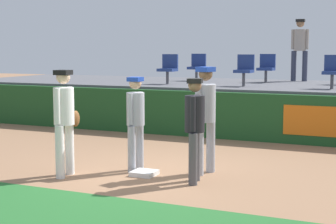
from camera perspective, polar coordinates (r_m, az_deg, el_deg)
The scene contains 15 objects.
ground_plane at distance 9.44m, azimuth -1.39°, elevation -6.64°, with size 60.00×60.00×0.00m, color #936B4C.
grass_foreground_strip at distance 7.00m, azimuth -12.11°, elevation -11.52°, with size 18.00×2.80×0.01m, color #26662B.
first_base at distance 9.37m, azimuth -2.54°, elevation -6.49°, with size 0.40×0.40×0.08m, color white.
player_fielder_home at distance 9.30m, azimuth -10.90°, elevation -0.36°, with size 0.38×0.58×1.83m.
player_runner_visitor at distance 9.57m, azimuth -3.46°, elevation -0.52°, with size 0.32×0.47×1.69m.
player_coach_visitor at distance 9.34m, azimuth 3.97°, elevation -0.03°, with size 0.44×0.51×1.87m.
player_umpire at distance 8.70m, azimuth 2.84°, elevation -1.15°, with size 0.39×0.47×1.71m.
field_wall at distance 13.13m, azimuth 6.50°, elevation -0.40°, with size 18.00×0.26×1.14m.
bleacher_platform at distance 15.58m, azimuth 9.37°, elevation 0.77°, with size 18.00×4.80×1.19m, color #59595E.
seat_front_right at distance 13.97m, azimuth 17.05°, elevation 4.30°, with size 0.45×0.44×0.84m.
seat_front_center at distance 14.43m, azimuth 8.11°, elevation 4.59°, with size 0.45×0.44×0.84m.
seat_back_left at distance 16.79m, azimuth 3.13°, elevation 4.93°, with size 0.47×0.44×0.84m.
seat_front_left at distance 15.20m, azimuth 0.05°, elevation 4.76°, with size 0.47×0.44×0.84m.
seat_back_center at distance 16.13m, azimuth 10.40°, elevation 4.76°, with size 0.46×0.44×0.84m.
spectator_hooded at distance 17.05m, azimuth 13.79°, elevation 6.87°, with size 0.53×0.37×1.89m.
Camera 1 is at (3.99, -8.27, 2.17)m, focal length 57.53 mm.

